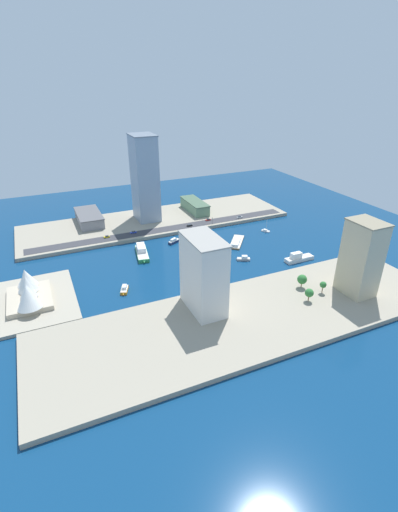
{
  "coord_description": "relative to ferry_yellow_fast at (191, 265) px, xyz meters",
  "views": [
    {
      "loc": [
        -226.98,
        97.75,
        124.33
      ],
      "look_at": [
        -4.15,
        -3.26,
        3.53
      ],
      "focal_mm": 26.14,
      "sensor_mm": 36.0,
      "label": 1
    }
  ],
  "objects": [
    {
      "name": "barge_flat_brown",
      "position": [
        23.12,
        -49.83,
        -0.85
      ],
      "size": [
        26.83,
        23.85,
        3.39
      ],
      "color": "brown",
      "rests_on": "ground_plane"
    },
    {
      "name": "yacht_sleek_gray",
      "position": [
        -5.19,
        -39.72,
        -0.73
      ],
      "size": [
        7.25,
        10.79,
        3.71
      ],
      "color": "#999EA3",
      "rests_on": "ground_plane"
    },
    {
      "name": "quay_west",
      "position": [
        -70.07,
        -6.51,
        -0.64
      ],
      "size": [
        70.0,
        240.0,
        2.91
      ],
      "primitive_type": "cube",
      "color": "#9E937F",
      "rests_on": "ground_plane"
    },
    {
      "name": "opera_landmark",
      "position": [
        -2.45,
        105.72,
        7.58
      ],
      "size": [
        41.57,
        24.86,
        17.59
      ],
      "color": "#BCAD93",
      "rests_on": "peninsula_point"
    },
    {
      "name": "ferry_green_doubledeck",
      "position": [
        34.46,
        25.93,
        0.38
      ],
      "size": [
        29.49,
        12.61,
        6.52
      ],
      "color": "#2D8C4C",
      "rests_on": "ground_plane"
    },
    {
      "name": "ground_plane",
      "position": [
        12.4,
        -6.51,
        -2.1
      ],
      "size": [
        440.0,
        440.0,
        0.0
      ],
      "primitive_type": "plane",
      "color": "navy"
    },
    {
      "name": "traffic_light_waterfront",
      "position": [
        61.99,
        -47.06,
        5.15
      ],
      "size": [
        0.36,
        0.36,
        6.5
      ],
      "color": "black",
      "rests_on": "quay_east"
    },
    {
      "name": "pickup_red",
      "position": [
        72.37,
        -47.98,
        1.72
      ],
      "size": [
        1.92,
        4.81,
        1.55
      ],
      "color": "black",
      "rests_on": "road_strip"
    },
    {
      "name": "terminal_long_green",
      "position": [
        102.0,
        -47.68,
        5.91
      ],
      "size": [
        41.05,
        14.67,
        10.14
      ],
      "color": "slate",
      "rests_on": "quay_east"
    },
    {
      "name": "patrol_launch_navy",
      "position": [
        45.42,
        -4.54,
        -0.62
      ],
      "size": [
        8.11,
        12.26,
        3.93
      ],
      "color": "#1E284C",
      "rests_on": "ground_plane"
    },
    {
      "name": "warehouse_low_gray",
      "position": [
        112.12,
        51.35,
        5.5
      ],
      "size": [
        43.77,
        20.24,
        9.31
      ],
      "color": "gray",
      "rests_on": "quay_east"
    },
    {
      "name": "park_tree_cluster",
      "position": [
        -63.81,
        -49.8,
        6.37
      ],
      "size": [
        19.94,
        18.17,
        8.67
      ],
      "color": "brown",
      "rests_on": "quay_west"
    },
    {
      "name": "peninsula_point",
      "position": [
        -1.93,
        105.72,
        -1.1
      ],
      "size": [
        62.27,
        51.32,
        2.0
      ],
      "primitive_type": "cube",
      "color": "#A89E89",
      "rests_on": "ground_plane"
    },
    {
      "name": "van_white",
      "position": [
        66.59,
        -77.62,
        1.75
      ],
      "size": [
        2.0,
        5.25,
        1.61
      ],
      "color": "black",
      "rests_on": "road_strip"
    },
    {
      "name": "water_taxi_orange",
      "position": [
        -12.0,
        51.13,
        -0.69
      ],
      "size": [
        11.26,
        7.28,
        3.82
      ],
      "color": "orange",
      "rests_on": "ground_plane"
    },
    {
      "name": "road_strip",
      "position": [
        69.0,
        -6.51,
        0.89
      ],
      "size": [
        11.58,
        228.0,
        0.15
      ],
      "primitive_type": "cube",
      "color": "#38383D",
      "rests_on": "quay_east"
    },
    {
      "name": "ferry_white_commuter",
      "position": [
        -22.51,
        -76.23,
        0.2
      ],
      "size": [
        6.33,
        24.43,
        6.97
      ],
      "color": "silver",
      "rests_on": "ground_plane"
    },
    {
      "name": "quay_east",
      "position": [
        94.88,
        -6.51,
        -0.64
      ],
      "size": [
        70.0,
        240.0,
        2.91
      ],
      "primitive_type": "cube",
      "color": "#9E937F",
      "rests_on": "ground_plane"
    },
    {
      "name": "hatchback_blue",
      "position": [
        71.54,
        22.11,
        1.77
      ],
      "size": [
        1.94,
        5.17,
        1.68
      ],
      "color": "black",
      "rests_on": "road_strip"
    },
    {
      "name": "taxi_yellow_cab",
      "position": [
        71.31,
        44.5,
        1.78
      ],
      "size": [
        2.13,
        4.84,
        1.66
      ],
      "color": "black",
      "rests_on": "road_strip"
    },
    {
      "name": "hotel_broad_white",
      "position": [
        -52.77,
        15.16,
        22.74
      ],
      "size": [
        31.45,
        17.14,
        43.8
      ],
      "color": "silver",
      "rests_on": "quay_west"
    },
    {
      "name": "office_block_beige",
      "position": [
        -75.4,
        -76.96,
        23.96
      ],
      "size": [
        21.07,
        16.42,
        46.23
      ],
      "color": "#C6B793",
      "rests_on": "quay_west"
    },
    {
      "name": "suv_black",
      "position": [
        66.62,
        -27.08,
        1.7
      ],
      "size": [
        2.09,
        5.14,
        1.51
      ],
      "color": "black",
      "rests_on": "road_strip"
    },
    {
      "name": "ferry_yellow_fast",
      "position": [
        0.0,
        0.0,
        0.0
      ],
      "size": [
        20.93,
        13.33,
        5.71
      ],
      "color": "yellow",
      "rests_on": "ground_plane"
    },
    {
      "name": "tower_tall_glass",
      "position": [
        100.61,
        0.85,
        38.35
      ],
      "size": [
        26.64,
        20.35,
        75.02
      ],
      "color": "#8C9EB2",
      "rests_on": "quay_east"
    },
    {
      "name": "sailboat_small_white",
      "position": [
        34.43,
        -85.35,
        -1.21
      ],
      "size": [
        7.79,
        6.3,
        11.0
      ],
      "color": "white",
      "rests_on": "ground_plane"
    }
  ]
}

